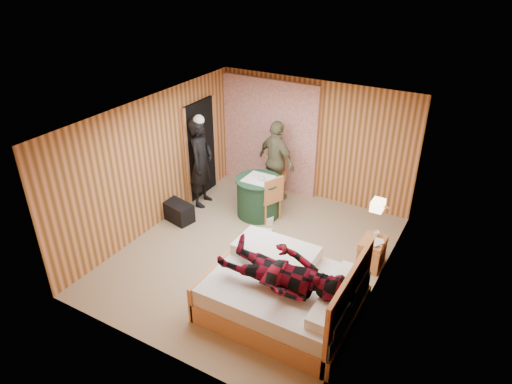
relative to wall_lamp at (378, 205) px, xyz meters
The scene contains 23 objects.
floor 2.36m from the wall_lamp, 166.83° to the right, with size 4.20×5.00×0.01m, color tan.
ceiling 2.31m from the wall_lamp, 166.83° to the right, with size 4.20×5.00×0.01m, color white.
wall_back 2.81m from the wall_lamp, 133.17° to the left, with size 4.20×0.02×2.50m, color #E18C56.
wall_left 4.05m from the wall_lamp, behind, with size 0.02×5.00×2.50m, color #E18C56.
wall_right 0.49m from the wall_lamp, 68.55° to the right, with size 0.02×5.00×2.50m, color #E18C56.
curtain 3.53m from the wall_lamp, 145.89° to the left, with size 2.20×0.08×2.40m, color silver.
doorway 4.10m from the wall_lamp, 166.59° to the left, with size 0.06×0.90×2.05m, color black.
wall_lamp is the anchor object (origin of this frame).
bed 1.93m from the wall_lamp, 118.84° to the right, with size 2.13×1.68×1.15m.
nightstand 1.07m from the wall_lamp, 100.02° to the left, with size 0.39×0.53×0.51m.
round_table 2.76m from the wall_lamp, 163.04° to the left, with size 0.90×0.90×0.80m.
chair_far 3.01m from the wall_lamp, 149.67° to the left, with size 0.50×0.50×0.93m.
chair_near 2.42m from the wall_lamp, 162.71° to the left, with size 0.57×0.57×0.95m.
duffel_bag 3.94m from the wall_lamp, behind, with size 0.65×0.35×0.37m, color black.
sneaker_left 2.38m from the wall_lamp, behind, with size 0.25×0.10×0.11m, color white.
sneaker_right 2.58m from the wall_lamp, 166.35° to the left, with size 0.30×0.12×0.13m, color white.
woman_standing 3.79m from the wall_lamp, behind, with size 0.67×0.44×1.85m, color black.
man_at_table 2.96m from the wall_lamp, 148.72° to the left, with size 1.01×0.42×1.72m, color #6E6C49.
man_on_bed 1.88m from the wall_lamp, 114.60° to the right, with size 1.77×0.67×0.86m, color maroon.
book_lower 0.81m from the wall_lamp, 102.53° to the left, with size 0.17×0.22×0.02m, color white.
book_upper 0.79m from the wall_lamp, 102.53° to the left, with size 0.16×0.22×0.02m, color white.
cup_nightstand 0.84m from the wall_lamp, 96.58° to the left, with size 0.10×0.10×0.09m, color white.
cup_table 2.54m from the wall_lamp, 163.47° to the left, with size 0.12×0.12×0.10m, color white.
Camera 1 is at (3.26, -5.64, 4.74)m, focal length 32.00 mm.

